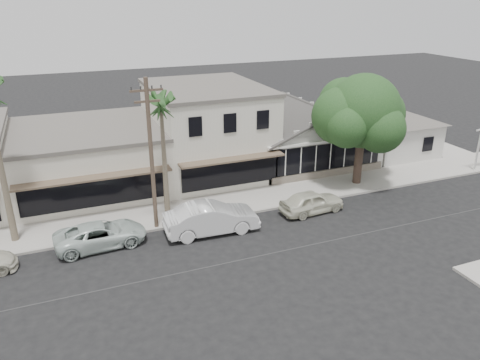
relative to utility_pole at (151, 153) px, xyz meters
name	(u,v)px	position (x,y,z in m)	size (l,w,h in m)	color
ground	(333,240)	(9.00, -5.20, -4.79)	(140.00, 140.00, 0.00)	black
sidewalk_north	(167,214)	(1.00, 1.55, -4.71)	(90.00, 3.50, 0.15)	#9E9991
corner_shop	(304,131)	(14.00, 7.27, -2.17)	(10.40, 8.60, 5.10)	beige
side_cottage	(392,137)	(22.20, 6.30, -3.29)	(6.00, 6.00, 3.00)	beige
row_building_near	(207,131)	(6.00, 8.30, -1.54)	(8.00, 10.00, 6.50)	silver
row_building_midnear	(87,159)	(-3.00, 8.30, -2.69)	(10.00, 10.00, 4.20)	silver
utility_pole	(151,153)	(0.00, 0.00, 0.00)	(1.80, 0.24, 9.00)	brown
car_0	(312,202)	(9.74, -1.49, -4.06)	(1.71, 4.25, 1.45)	beige
car_1	(211,218)	(2.92, -1.66, -3.88)	(1.92, 5.51, 1.81)	silver
car_2	(101,235)	(-3.29, -0.87, -4.10)	(2.29, 4.97, 1.38)	silver
shade_tree	(360,113)	(15.18, 1.65, 0.54)	(7.30, 6.60, 8.10)	#4C392E
palm_east	(161,106)	(1.00, 1.26, 2.33)	(2.94, 2.94, 8.28)	#726651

